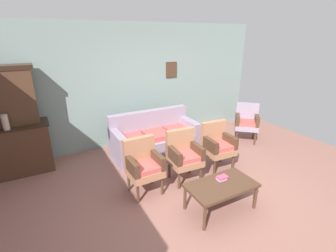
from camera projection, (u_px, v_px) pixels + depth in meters
The scene contains 13 objects.
ground_plane at pixel (201, 198), 3.88m from camera, with size 7.68×7.68×0.00m, color #84564C.
wall_back_with_decor at pixel (136, 85), 5.58m from camera, with size 6.40×0.09×2.70m.
side_cabinet at pixel (18, 149), 4.46m from camera, with size 1.16×0.55×0.93m.
cabinet_upper_hutch at pixel (6, 96), 4.18m from camera, with size 0.99×0.38×1.03m.
vase_on_cabinet at pixel (5, 122), 4.07m from camera, with size 0.11×0.11×0.27m, color tan.
floral_couch at pixel (155, 139), 5.23m from camera, with size 1.80×0.80×0.90m.
armchair_near_cabinet at pixel (143, 164), 3.89m from camera, with size 0.53×0.50×0.90m.
armchair_near_couch_end at pixel (184, 154), 4.22m from camera, with size 0.55×0.52×0.90m.
armchair_row_middle at pixel (217, 144), 4.61m from camera, with size 0.55×0.52×0.90m.
wingback_chair_by_fireplace at pixel (247, 121), 5.84m from camera, with size 0.71×0.71×0.90m.
coffee_table at pixel (221, 187), 3.51m from camera, with size 1.00×0.56×0.42m.
book_stack_on_table at pixel (222, 178), 3.58m from camera, with size 0.16×0.11×0.07m.
floor_vase_by_wall at pixel (239, 116), 6.82m from camera, with size 0.19×0.19×0.61m, color #5E6655.
Camera 1 is at (-2.00, -2.60, 2.42)m, focal length 26.11 mm.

